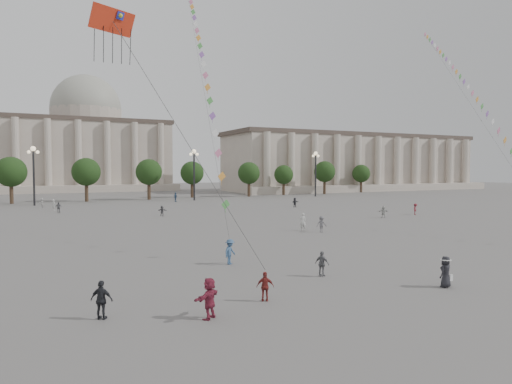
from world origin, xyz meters
name	(u,v)px	position (x,y,z in m)	size (l,w,h in m)	color
ground	(331,288)	(0.00, 0.00, 0.00)	(360.00, 360.00, 0.00)	#5B5856
hall_east	(354,163)	(75.00, 93.89, 8.43)	(84.00, 26.22, 17.20)	#A7998C
hall_central	(87,144)	(0.00, 129.22, 14.23)	(48.30, 34.30, 35.50)	#A7998C
tree_row	(113,174)	(0.00, 78.00, 5.39)	(137.12, 5.12, 8.00)	#332219
lamp_post_mid_west	(33,165)	(-15.00, 70.00, 7.35)	(2.00, 0.90, 10.65)	#262628
lamp_post_mid_east	(194,165)	(15.00, 70.00, 7.35)	(2.00, 0.90, 10.65)	#262628
lamp_post_far_east	(316,165)	(45.00, 70.00, 7.35)	(2.00, 0.90, 10.65)	#262628
person_crowd_0	(176,197)	(10.42, 68.00, 0.94)	(1.10, 0.46, 1.88)	#324E71
person_crowd_4	(42,203)	(-13.88, 64.58, 0.82)	(1.52, 0.48, 1.64)	beige
person_crowd_6	(322,224)	(12.13, 18.89, 0.85)	(1.10, 0.63, 1.70)	#59585C
person_crowd_7	(383,212)	(27.54, 26.87, 0.81)	(1.49, 0.48, 1.61)	#B2B2AE
person_crowd_8	(415,209)	(34.39, 27.88, 0.82)	(1.05, 0.61, 1.63)	maroon
person_crowd_9	(295,202)	(25.40, 46.60, 0.82)	(1.52, 0.49, 1.64)	#222327
person_crowd_10	(54,205)	(-12.21, 58.36, 0.87)	(0.64, 0.42, 1.75)	beige
person_crowd_12	(162,211)	(1.10, 42.09, 0.75)	(1.39, 0.44, 1.50)	slate
person_crowd_13	(303,222)	(10.97, 20.75, 0.97)	(0.70, 0.46, 1.93)	beige
person_crowd_16	(59,208)	(-11.75, 53.17, 0.82)	(0.96, 0.40, 1.64)	#58585C
tourist_0	(265,287)	(-4.51, -0.66, 0.75)	(0.88, 0.37, 1.50)	maroon
tourist_1	(102,300)	(-12.30, 0.05, 0.87)	(1.02, 0.43, 1.74)	black
tourist_2	(209,298)	(-7.97, -1.95, 0.93)	(1.72, 0.55, 1.85)	maroon
tourist_3	(322,264)	(1.07, 2.50, 0.79)	(0.92, 0.38, 1.57)	slate
kite_flyer_1	(230,252)	(-2.69, 8.30, 0.89)	(1.15, 0.66, 1.77)	#37567C
hat_person	(446,271)	(5.88, -2.71, 0.91)	(0.98, 0.77, 1.76)	black
dragon_kite	(114,38)	(-11.44, 1.04, 12.69)	(4.61, 1.57, 13.86)	red
kite_train_mid	(195,26)	(4.62, 37.57, 25.38)	(14.40, 54.90, 72.61)	#3F3F3F
kite_train_east	(464,85)	(36.90, 22.16, 17.75)	(24.70, 37.25, 54.32)	#3F3F3F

